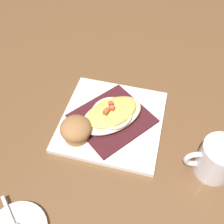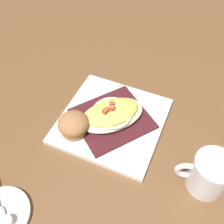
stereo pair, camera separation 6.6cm
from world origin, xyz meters
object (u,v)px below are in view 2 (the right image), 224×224
Objects in this scene: gratin_dish at (112,114)px; muffin at (74,125)px; coffee_mug at (208,175)px; creamer_saucer at (1,215)px; creamer_cup_1 at (7,222)px; square_plate at (112,121)px.

muffin reaches higher than gratin_dish.
coffee_mug reaches higher than creamer_saucer.
gratin_dish is 2.56× the size of muffin.
gratin_dish is at bearing -101.14° from creamer_cup_1.
gratin_dish is 8.25× the size of creamer_cup_1.
square_plate is at bearing -101.15° from creamer_cup_1.
creamer_saucer is at bearing 84.26° from muffin.
square_plate is 0.33m from creamer_cup_1.
gratin_dish is at bearing -130.91° from muffin.
creamer_saucer is at bearing 74.19° from square_plate.
coffee_mug is (-0.26, 0.06, 0.03)m from square_plate.
coffee_mug is (-0.26, 0.06, 0.00)m from gratin_dish.
muffin reaches higher than creamer_saucer.
square_plate reaches higher than creamer_saucer.
coffee_mug is at bearing 167.63° from gratin_dish.
square_plate is at bearing -143.65° from gratin_dish.
creamer_cup_1 is (0.33, 0.27, -0.02)m from coffee_mug.
coffee_mug is 4.85× the size of creamer_cup_1.
muffin is 0.66× the size of coffee_mug.
gratin_dish is at bearing -12.37° from coffee_mug.
muffin reaches higher than creamer_cup_1.
creamer_saucer is at bearing 36.84° from coffee_mug.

